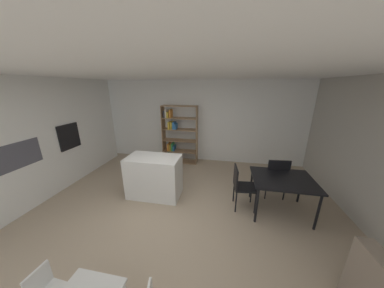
% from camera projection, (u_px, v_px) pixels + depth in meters
% --- Properties ---
extents(ground_plane, '(9.58, 9.58, 0.00)m').
position_uv_depth(ground_plane, '(169.00, 216.00, 3.48)').
color(ground_plane, tan).
extents(ceiling_slab, '(6.97, 6.01, 0.06)m').
position_uv_depth(ceiling_slab, '(162.00, 70.00, 2.67)').
color(ceiling_slab, white).
rests_on(ceiling_slab, ground_plane).
extents(back_partition, '(6.97, 0.06, 2.60)m').
position_uv_depth(back_partition, '(195.00, 122.00, 5.86)').
color(back_partition, white).
rests_on(back_partition, ground_plane).
extents(tall_cabinet_run_left, '(0.60, 5.42, 2.60)m').
position_uv_depth(tall_cabinet_run_left, '(19.00, 143.00, 3.64)').
color(tall_cabinet_run_left, white).
rests_on(tall_cabinet_run_left, ground_plane).
extents(cabinet_niche_splashback, '(0.01, 0.99, 0.49)m').
position_uv_depth(cabinet_niche_splashback, '(13.00, 157.00, 3.29)').
color(cabinet_niche_splashback, '#4C4C56').
rests_on(cabinet_niche_splashback, ground_plane).
extents(built_in_oven, '(0.06, 0.58, 0.61)m').
position_uv_depth(built_in_oven, '(69.00, 136.00, 4.42)').
color(built_in_oven, black).
rests_on(built_in_oven, ground_plane).
extents(kitchen_island, '(1.16, 0.65, 0.93)m').
position_uv_depth(kitchen_island, '(154.00, 176.00, 4.04)').
color(kitchen_island, white).
rests_on(kitchen_island, ground_plane).
extents(open_bookshelf, '(1.12, 0.33, 1.85)m').
position_uv_depth(open_bookshelf, '(177.00, 135.00, 5.76)').
color(open_bookshelf, '#997551').
rests_on(open_bookshelf, ground_plane).
extents(dining_table, '(1.12, 0.93, 0.73)m').
position_uv_depth(dining_table, '(283.00, 182.00, 3.43)').
color(dining_table, black).
rests_on(dining_table, ground_plane).
extents(dining_chair_island_side, '(0.46, 0.45, 0.90)m').
position_uv_depth(dining_chair_island_side, '(241.00, 184.00, 3.60)').
color(dining_chair_island_side, black).
rests_on(dining_chair_island_side, ground_plane).
extents(dining_chair_far, '(0.49, 0.47, 0.95)m').
position_uv_depth(dining_chair_far, '(276.00, 175.00, 3.91)').
color(dining_chair_far, black).
rests_on(dining_chair_far, ground_plane).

